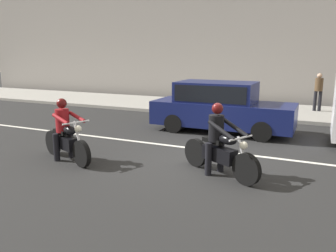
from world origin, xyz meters
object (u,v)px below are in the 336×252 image
motorcycle_with_rider_black_leather (219,146)px  pedestrian_bystander (319,89)px  motorcycle_with_rider_crimson (66,135)px  parked_sedan_navy (220,106)px

motorcycle_with_rider_black_leather → pedestrian_bystander: pedestrian_bystander is taller
motorcycle_with_rider_crimson → pedestrian_bystander: 11.44m
motorcycle_with_rider_crimson → motorcycle_with_rider_black_leather: bearing=8.7°
motorcycle_with_rider_crimson → parked_sedan_navy: (2.63, 4.75, 0.24)m
motorcycle_with_rider_black_leather → pedestrian_bystander: size_ratio=1.20×
motorcycle_with_rider_crimson → pedestrian_bystander: pedestrian_bystander is taller
motorcycle_with_rider_crimson → parked_sedan_navy: size_ratio=0.43×
motorcycle_with_rider_black_leather → parked_sedan_navy: (-1.19, 4.17, 0.23)m
motorcycle_with_rider_crimson → pedestrian_bystander: (5.61, 9.96, 0.47)m
motorcycle_with_rider_black_leather → motorcycle_with_rider_crimson: bearing=-171.3°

